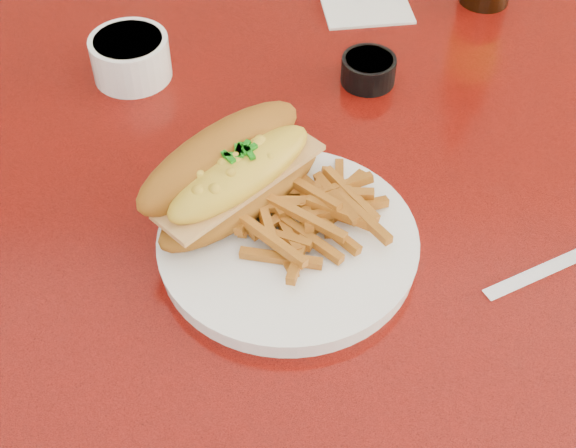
{
  "coord_description": "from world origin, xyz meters",
  "views": [
    {
      "loc": [
        0.01,
        -0.66,
        1.39
      ],
      "look_at": [
        0.02,
        -0.12,
        0.81
      ],
      "focal_mm": 50.0,
      "sensor_mm": 36.0,
      "label": 1
    }
  ],
  "objects_px": {
    "booth_bench_far": "(269,76)",
    "dinner_plate": "(288,244)",
    "diner_table": "(271,260)",
    "sauce_cup_right": "(368,69)",
    "gravy_ramekin": "(130,56)",
    "mac_hoagie": "(234,174)",
    "fork": "(340,214)"
  },
  "relations": [
    {
      "from": "dinner_plate",
      "to": "fork",
      "type": "relative_size",
      "value": 2.46
    },
    {
      "from": "diner_table",
      "to": "mac_hoagie",
      "type": "distance_m",
      "value": 0.23
    },
    {
      "from": "diner_table",
      "to": "booth_bench_far",
      "type": "bearing_deg",
      "value": 90.0
    },
    {
      "from": "diner_table",
      "to": "gravy_ramekin",
      "type": "xyz_separation_m",
      "value": [
        -0.17,
        0.17,
        0.19
      ]
    },
    {
      "from": "booth_bench_far",
      "to": "dinner_plate",
      "type": "distance_m",
      "value": 1.06
    },
    {
      "from": "booth_bench_far",
      "to": "sauce_cup_right",
      "type": "xyz_separation_m",
      "value": [
        0.13,
        -0.66,
        0.5
      ]
    },
    {
      "from": "diner_table",
      "to": "sauce_cup_right",
      "type": "height_order",
      "value": "sauce_cup_right"
    },
    {
      "from": "dinner_plate",
      "to": "diner_table",
      "type": "bearing_deg",
      "value": 98.61
    },
    {
      "from": "booth_bench_far",
      "to": "sauce_cup_right",
      "type": "bearing_deg",
      "value": -79.15
    },
    {
      "from": "booth_bench_far",
      "to": "sauce_cup_right",
      "type": "distance_m",
      "value": 0.83
    },
    {
      "from": "gravy_ramekin",
      "to": "sauce_cup_right",
      "type": "distance_m",
      "value": 0.3
    },
    {
      "from": "fork",
      "to": "sauce_cup_right",
      "type": "relative_size",
      "value": 1.45
    },
    {
      "from": "gravy_ramekin",
      "to": "sauce_cup_right",
      "type": "xyz_separation_m",
      "value": [
        0.29,
        -0.02,
        -0.01
      ]
    },
    {
      "from": "diner_table",
      "to": "dinner_plate",
      "type": "xyz_separation_m",
      "value": [
        0.02,
        -0.12,
        0.17
      ]
    },
    {
      "from": "gravy_ramekin",
      "to": "sauce_cup_right",
      "type": "relative_size",
      "value": 1.53
    },
    {
      "from": "dinner_plate",
      "to": "mac_hoagie",
      "type": "xyz_separation_m",
      "value": [
        -0.05,
        0.05,
        0.05
      ]
    },
    {
      "from": "fork",
      "to": "sauce_cup_right",
      "type": "xyz_separation_m",
      "value": [
        0.05,
        0.25,
        0.0
      ]
    },
    {
      "from": "dinner_plate",
      "to": "sauce_cup_right",
      "type": "xyz_separation_m",
      "value": [
        0.11,
        0.28,
        0.01
      ]
    },
    {
      "from": "diner_table",
      "to": "booth_bench_far",
      "type": "distance_m",
      "value": 0.87
    },
    {
      "from": "diner_table",
      "to": "sauce_cup_right",
      "type": "xyz_separation_m",
      "value": [
        0.13,
        0.15,
        0.18
      ]
    },
    {
      "from": "mac_hoagie",
      "to": "diner_table",
      "type": "bearing_deg",
      "value": 19.46
    },
    {
      "from": "diner_table",
      "to": "booth_bench_far",
      "type": "xyz_separation_m",
      "value": [
        0.0,
        0.81,
        -0.32
      ]
    },
    {
      "from": "booth_bench_far",
      "to": "gravy_ramekin",
      "type": "bearing_deg",
      "value": -104.9
    },
    {
      "from": "diner_table",
      "to": "booth_bench_far",
      "type": "relative_size",
      "value": 1.03
    },
    {
      "from": "diner_table",
      "to": "dinner_plate",
      "type": "height_order",
      "value": "dinner_plate"
    },
    {
      "from": "mac_hoagie",
      "to": "booth_bench_far",
      "type": "bearing_deg",
      "value": 43.93
    },
    {
      "from": "dinner_plate",
      "to": "gravy_ramekin",
      "type": "xyz_separation_m",
      "value": [
        -0.19,
        0.3,
        0.02
      ]
    },
    {
      "from": "dinner_plate",
      "to": "mac_hoagie",
      "type": "distance_m",
      "value": 0.09
    },
    {
      "from": "fork",
      "to": "gravy_ramekin",
      "type": "xyz_separation_m",
      "value": [
        -0.24,
        0.27,
        0.01
      ]
    },
    {
      "from": "booth_bench_far",
      "to": "fork",
      "type": "height_order",
      "value": "booth_bench_far"
    },
    {
      "from": "booth_bench_far",
      "to": "dinner_plate",
      "type": "bearing_deg",
      "value": -88.85
    },
    {
      "from": "mac_hoagie",
      "to": "sauce_cup_right",
      "type": "relative_size",
      "value": 2.65
    }
  ]
}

